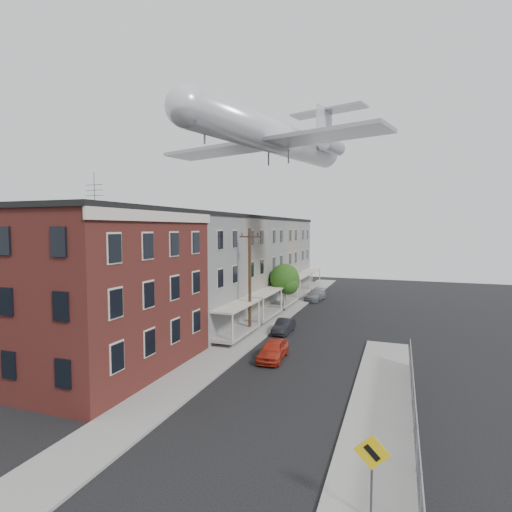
{
  "coord_description": "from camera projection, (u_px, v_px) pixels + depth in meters",
  "views": [
    {
      "loc": [
        6.26,
        -13.14,
        9.02
      ],
      "look_at": [
        -0.94,
        6.68,
        7.54
      ],
      "focal_mm": 28.0,
      "sensor_mm": 36.0,
      "label": 1
    }
  ],
  "objects": [
    {
      "name": "ground",
      "position": [
        219.0,
        467.0,
        15.08
      ],
      "size": [
        120.0,
        120.0,
        0.0
      ],
      "primitive_type": "plane",
      "color": "black",
      "rests_on": "ground"
    },
    {
      "name": "sidewalk_left",
      "position": [
        272.0,
        319.0,
        39.46
      ],
      "size": [
        3.0,
        62.0,
        0.12
      ],
      "primitive_type": "cube",
      "color": "gray",
      "rests_on": "ground"
    },
    {
      "name": "sidewalk_right",
      "position": [
        379.0,
        418.0,
        18.83
      ],
      "size": [
        3.0,
        26.0,
        0.12
      ],
      "primitive_type": "cube",
      "color": "gray",
      "rests_on": "ground"
    },
    {
      "name": "curb_left",
      "position": [
        286.0,
        320.0,
        38.96
      ],
      "size": [
        0.15,
        62.0,
        0.14
      ],
      "primitive_type": "cube",
      "color": "gray",
      "rests_on": "ground"
    },
    {
      "name": "curb_right",
      "position": [
        348.0,
        413.0,
        19.33
      ],
      "size": [
        0.15,
        26.0,
        0.14
      ],
      "primitive_type": "cube",
      "color": "gray",
      "rests_on": "ground"
    },
    {
      "name": "corner_building",
      "position": [
        95.0,
        289.0,
        25.37
      ],
      "size": [
        10.31,
        12.3,
        12.15
      ],
      "color": "#3C1413",
      "rests_on": "ground"
    },
    {
      "name": "row_house_a",
      "position": [
        174.0,
        273.0,
        34.27
      ],
      "size": [
        11.98,
        7.0,
        10.3
      ],
      "color": "slate",
      "rests_on": "ground"
    },
    {
      "name": "row_house_b",
      "position": [
        211.0,
        266.0,
        40.83
      ],
      "size": [
        11.98,
        7.0,
        10.3
      ],
      "color": "gray",
      "rests_on": "ground"
    },
    {
      "name": "row_house_c",
      "position": [
        237.0,
        261.0,
        47.4
      ],
      "size": [
        11.98,
        7.0,
        10.3
      ],
      "color": "slate",
      "rests_on": "ground"
    },
    {
      "name": "row_house_d",
      "position": [
        257.0,
        257.0,
        53.96
      ],
      "size": [
        11.98,
        7.0,
        10.3
      ],
      "color": "gray",
      "rests_on": "ground"
    },
    {
      "name": "row_house_e",
      "position": [
        273.0,
        254.0,
        60.52
      ],
      "size": [
        11.98,
        7.0,
        10.3
      ],
      "color": "slate",
      "rests_on": "ground"
    },
    {
      "name": "chainlink_fence",
      "position": [
        414.0,
        413.0,
        17.32
      ],
      "size": [
        0.06,
        18.06,
        1.9
      ],
      "color": "gray",
      "rests_on": "ground"
    },
    {
      "name": "warning_sign",
      "position": [
        372.0,
        464.0,
        12.08
      ],
      "size": [
        1.1,
        0.11,
        2.8
      ],
      "color": "#515156",
      "rests_on": "ground"
    },
    {
      "name": "utility_pole",
      "position": [
        250.0,
        280.0,
        33.54
      ],
      "size": [
        1.8,
        0.26,
        9.0
      ],
      "color": "black",
      "rests_on": "ground"
    },
    {
      "name": "street_tree",
      "position": [
        285.0,
        280.0,
        42.82
      ],
      "size": [
        3.22,
        3.2,
        5.2
      ],
      "color": "black",
      "rests_on": "ground"
    },
    {
      "name": "car_near",
      "position": [
        273.0,
        350.0,
        27.38
      ],
      "size": [
        1.79,
        4.04,
        1.35
      ],
      "primitive_type": "imported",
      "rotation": [
        0.0,
        0.0,
        0.05
      ],
      "color": "#B22A17",
      "rests_on": "ground"
    },
    {
      "name": "car_mid",
      "position": [
        284.0,
        326.0,
        34.35
      ],
      "size": [
        1.26,
        3.57,
        1.17
      ],
      "primitive_type": "imported",
      "rotation": [
        0.0,
        0.0,
        -0.01
      ],
      "color": "black",
      "rests_on": "ground"
    },
    {
      "name": "car_far",
      "position": [
        315.0,
        295.0,
        49.79
      ],
      "size": [
        2.32,
        4.66,
        1.3
      ],
      "primitive_type": "imported",
      "rotation": [
        0.0,
        0.0,
        -0.11
      ],
      "color": "slate",
      "rests_on": "ground"
    },
    {
      "name": "airplane",
      "position": [
        276.0,
        137.0,
        36.43
      ],
      "size": [
        21.98,
        25.14,
        7.25
      ],
      "color": "silver",
      "rests_on": "ground"
    }
  ]
}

